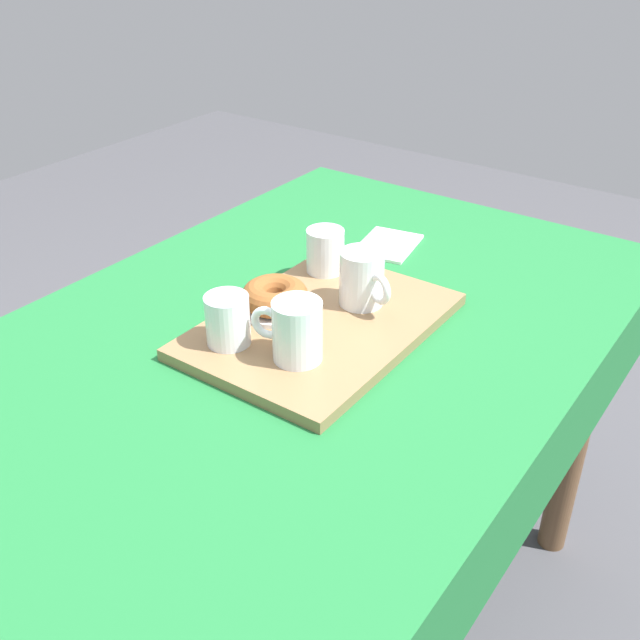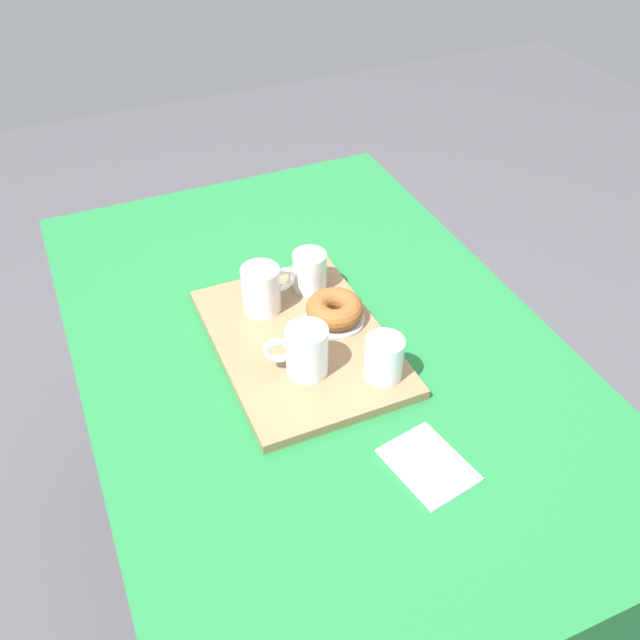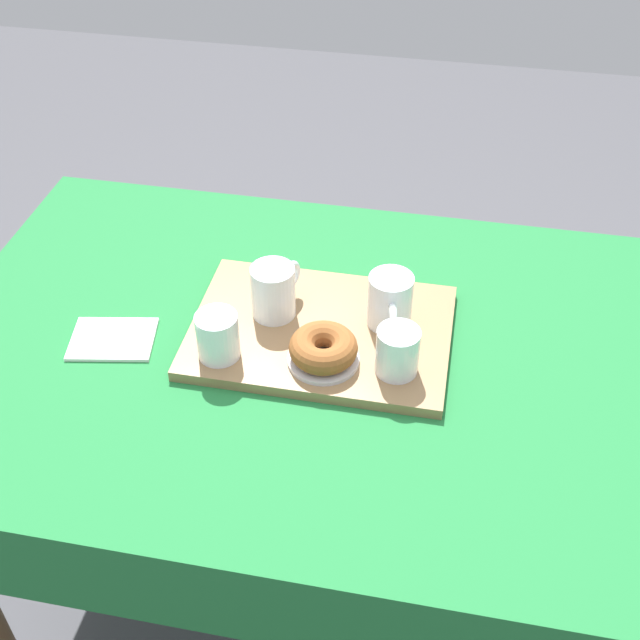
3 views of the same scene
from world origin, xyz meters
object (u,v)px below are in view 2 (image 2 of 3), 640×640
at_px(donut_plate_left, 334,319).
at_px(sugar_donut_left, 335,309).
at_px(dining_table, 316,385).
at_px(paper_napkin, 428,465).
at_px(tea_mug_right, 306,352).
at_px(water_glass_near, 310,273).
at_px(serving_tray, 299,340).
at_px(tea_mug_left, 262,290).
at_px(water_glass_far, 384,359).

height_order(donut_plate_left, sugar_donut_left, sugar_donut_left).
xyz_separation_m(dining_table, paper_napkin, (-0.34, -0.05, 0.12)).
xyz_separation_m(dining_table, tea_mug_right, (-0.08, 0.05, 0.18)).
xyz_separation_m(tea_mug_right, water_glass_near, (0.22, -0.10, -0.01)).
relative_size(serving_tray, tea_mug_left, 3.83).
height_order(tea_mug_right, water_glass_far, tea_mug_right).
height_order(dining_table, sugar_donut_left, sugar_donut_left).
bearing_deg(paper_napkin, sugar_donut_left, -0.12).
relative_size(dining_table, sugar_donut_left, 11.81).
xyz_separation_m(serving_tray, paper_napkin, (-0.34, -0.08, -0.01)).
relative_size(water_glass_near, donut_plate_left, 0.69).
distance_m(tea_mug_right, paper_napkin, 0.28).
relative_size(water_glass_near, paper_napkin, 0.58).
bearing_deg(serving_tray, tea_mug_left, 17.53).
xyz_separation_m(water_glass_far, paper_napkin, (-0.19, 0.02, -0.05)).
distance_m(dining_table, tea_mug_left, 0.22).
distance_m(tea_mug_left, water_glass_far, 0.28).
xyz_separation_m(serving_tray, water_glass_far, (-0.15, -0.09, 0.05)).
relative_size(tea_mug_right, paper_napkin, 0.79).
distance_m(serving_tray, tea_mug_left, 0.12).
height_order(water_glass_near, paper_napkin, water_glass_near).
bearing_deg(donut_plate_left, serving_tray, 100.76).
distance_m(donut_plate_left, sugar_donut_left, 0.02).
relative_size(serving_tray, water_glass_near, 5.42).
relative_size(dining_table, water_glass_far, 16.26).
bearing_deg(tea_mug_right, water_glass_far, -117.87).
xyz_separation_m(water_glass_far, donut_plate_left, (0.16, 0.02, -0.03)).
xyz_separation_m(tea_mug_right, water_glass_far, (-0.06, -0.12, -0.01)).
height_order(tea_mug_left, paper_napkin, tea_mug_left).
height_order(serving_tray, water_glass_far, water_glass_far).
relative_size(serving_tray, tea_mug_right, 3.94).
xyz_separation_m(serving_tray, water_glass_near, (0.13, -0.08, 0.04)).
xyz_separation_m(dining_table, donut_plate_left, (0.02, -0.05, 0.14)).
xyz_separation_m(tea_mug_left, paper_napkin, (-0.44, -0.11, -0.06)).
bearing_deg(dining_table, paper_napkin, -172.09).
height_order(serving_tray, sugar_donut_left, sugar_donut_left).
relative_size(serving_tray, paper_napkin, 3.13).
height_order(dining_table, water_glass_near, water_glass_near).
distance_m(sugar_donut_left, paper_napkin, 0.36).
relative_size(tea_mug_left, paper_napkin, 0.82).
xyz_separation_m(tea_mug_left, water_glass_far, (-0.25, -0.13, -0.01)).
distance_m(water_glass_near, water_glass_far, 0.28).
xyz_separation_m(tea_mug_right, paper_napkin, (-0.25, -0.10, -0.06)).
distance_m(tea_mug_right, donut_plate_left, 0.15).
bearing_deg(serving_tray, sugar_donut_left, -79.24).
distance_m(tea_mug_left, donut_plate_left, 0.15).
distance_m(tea_mug_right, water_glass_near, 0.24).
bearing_deg(donut_plate_left, water_glass_near, 0.96).
height_order(serving_tray, tea_mug_right, tea_mug_right).
bearing_deg(dining_table, sugar_donut_left, -67.96).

